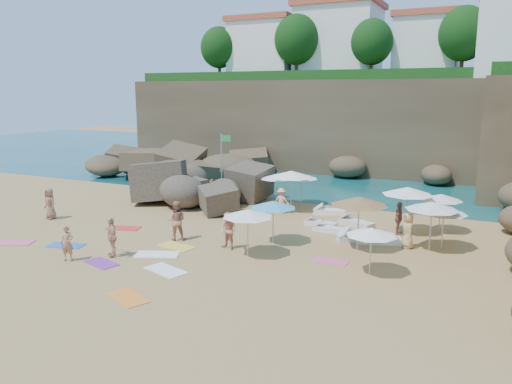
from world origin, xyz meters
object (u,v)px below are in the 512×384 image
at_px(rock_outcrop, 198,203).
at_px(person_stand_5, 212,190).
at_px(flag_pole, 223,154).
at_px(person_stand_1, 176,220).
at_px(lounger_0, 329,212).
at_px(parasol_2, 408,191).
at_px(person_stand_3, 399,218).
at_px(parasol_1, 301,176).
at_px(person_stand_2, 282,201).
at_px(parasol_0, 277,176).
at_px(person_stand_4, 408,230).

xyz_separation_m(rock_outcrop, person_stand_5, (0.50, 0.94, 0.72)).
relative_size(flag_pole, person_stand_1, 2.09).
height_order(rock_outcrop, lounger_0, rock_outcrop).
height_order(flag_pole, parasol_2, flag_pole).
distance_m(lounger_0, person_stand_3, 5.13).
height_order(rock_outcrop, parasol_1, parasol_1).
bearing_deg(rock_outcrop, flag_pole, 101.19).
height_order(parasol_1, person_stand_2, parasol_1).
distance_m(rock_outcrop, person_stand_5, 1.29).
height_order(person_stand_2, person_stand_3, person_stand_3).
bearing_deg(parasol_1, rock_outcrop, -159.23).
relative_size(parasol_0, parasol_1, 0.99).
relative_size(flag_pole, lounger_0, 2.17).
bearing_deg(lounger_0, parasol_2, -41.49).
relative_size(lounger_0, person_stand_2, 1.22).
xyz_separation_m(parasol_0, person_stand_4, (8.91, -5.57, -0.99)).
bearing_deg(person_stand_4, rock_outcrop, -131.37).
distance_m(parasol_0, person_stand_1, 9.19).
bearing_deg(parasol_2, person_stand_2, 170.51).
height_order(parasol_1, parasol_2, parasol_2).
bearing_deg(parasol_0, rock_outcrop, -160.66).
bearing_deg(person_stand_3, lounger_0, 57.02).
bearing_deg(person_stand_5, lounger_0, -30.09).
distance_m(rock_outcrop, lounger_0, 8.57).
height_order(lounger_0, person_stand_5, person_stand_5).
bearing_deg(lounger_0, person_stand_4, -58.07).
distance_m(parasol_2, person_stand_2, 7.52).
xyz_separation_m(lounger_0, person_stand_5, (-8.03, 0.16, 0.58)).
bearing_deg(rock_outcrop, parasol_0, 19.34).
distance_m(person_stand_1, person_stand_5, 8.80).
relative_size(parasol_0, person_stand_5, 1.45).
xyz_separation_m(rock_outcrop, person_stand_2, (5.94, -0.24, 0.76)).
bearing_deg(person_stand_1, parasol_2, -172.58).
distance_m(parasol_2, lounger_0, 5.58).
xyz_separation_m(parasol_2, person_stand_4, (0.48, -2.43, -1.36)).
xyz_separation_m(parasol_1, person_stand_2, (-0.22, -2.57, -1.08)).
bearing_deg(parasol_2, lounger_0, 154.49).
height_order(flag_pole, lounger_0, flag_pole).
bearing_deg(lounger_0, person_stand_2, -174.60).
distance_m(rock_outcrop, person_stand_1, 8.17).
distance_m(person_stand_2, person_stand_5, 5.56).
height_order(parasol_0, parasol_2, parasol_2).
xyz_separation_m(flag_pole, person_stand_2, (6.96, -5.39, -1.81)).
xyz_separation_m(lounger_0, person_stand_2, (-2.60, -1.02, 0.61)).
relative_size(flag_pole, parasol_2, 1.59).
distance_m(flag_pole, person_stand_1, 13.37).
relative_size(parasol_0, person_stand_2, 1.38).
bearing_deg(person_stand_4, person_stand_3, 174.96).
bearing_deg(rock_outcrop, person_stand_3, -7.93).
relative_size(parasol_2, lounger_0, 1.36).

